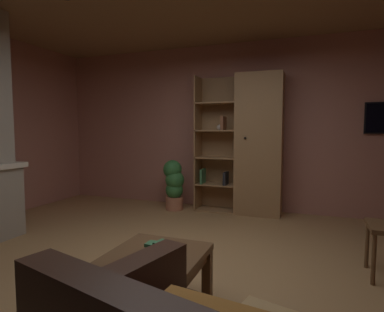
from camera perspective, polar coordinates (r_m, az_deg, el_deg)
name	(u,v)px	position (r m, az deg, el deg)	size (l,w,h in m)	color
floor	(177,276)	(3.07, -2.78, -20.75)	(6.49, 5.23, 0.02)	#A37A4C
wall_back	(239,127)	(5.31, 8.49, 5.15)	(6.61, 0.06, 2.71)	#AD7060
window_pane_back	(222,137)	(5.34, 5.45, 3.37)	(0.74, 0.01, 0.82)	white
bookshelf_cabinet	(253,145)	(4.99, 10.96, 1.89)	(1.35, 0.41, 2.16)	#997047
coffee_table	(156,264)	(2.42, -6.54, -18.76)	(0.67, 0.69, 0.43)	brown
table_book_0	(149,252)	(2.39, -7.75, -16.69)	(0.10, 0.10, 0.02)	black
table_book_1	(154,244)	(2.46, -6.91, -15.47)	(0.11, 0.10, 0.02)	#387247
table_book_2	(163,244)	(2.39, -5.27, -15.41)	(0.10, 0.11, 0.03)	#387247
potted_floor_plant	(174,183)	(5.22, -3.26, -4.92)	(0.36, 0.33, 0.82)	#B77051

